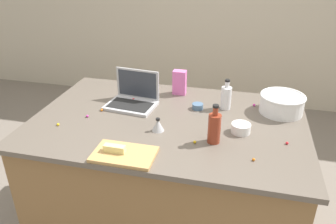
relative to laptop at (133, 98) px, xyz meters
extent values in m
cube|color=olive|center=(0.27, -0.15, -0.51)|extent=(1.57, 1.01, 0.87)
cube|color=#60564C|center=(0.27, -0.15, -0.06)|extent=(1.63, 1.07, 0.03)
cube|color=#B7B7BC|center=(0.00, -0.04, -0.04)|extent=(0.33, 0.25, 0.02)
cube|color=black|center=(-0.01, -0.05, -0.03)|extent=(0.29, 0.18, 0.00)
cube|color=#B7B7BC|center=(0.01, 0.08, 0.07)|extent=(0.30, 0.04, 0.20)
cube|color=#333842|center=(0.01, 0.07, 0.07)|extent=(0.27, 0.03, 0.18)
cylinder|color=white|center=(0.93, 0.11, 0.01)|extent=(0.26, 0.26, 0.11)
cylinder|color=black|center=(0.93, 0.11, 0.02)|extent=(0.22, 0.22, 0.10)
torus|color=white|center=(0.93, 0.11, 0.07)|extent=(0.27, 0.27, 0.02)
cylinder|color=white|center=(0.59, 0.09, 0.03)|extent=(0.07, 0.07, 0.14)
cylinder|color=white|center=(0.59, 0.09, 0.12)|extent=(0.03, 0.03, 0.04)
cylinder|color=black|center=(0.59, 0.09, 0.14)|extent=(0.03, 0.03, 0.01)
cylinder|color=maroon|center=(0.57, -0.34, 0.03)|extent=(0.07, 0.07, 0.16)
cylinder|color=maroon|center=(0.57, -0.34, 0.14)|extent=(0.03, 0.03, 0.05)
cylinder|color=black|center=(0.57, -0.34, 0.16)|extent=(0.03, 0.03, 0.01)
cube|color=tan|center=(0.15, -0.58, -0.04)|extent=(0.31, 0.20, 0.02)
cube|color=#F4E58C|center=(0.10, -0.58, -0.01)|extent=(0.11, 0.04, 0.04)
cylinder|color=white|center=(0.70, -0.20, -0.02)|extent=(0.11, 0.11, 0.05)
cylinder|color=white|center=(0.04, 0.24, -0.02)|extent=(0.10, 0.10, 0.05)
cylinder|color=slate|center=(0.42, 0.04, -0.03)|extent=(0.07, 0.07, 0.04)
cone|color=#B2B2B7|center=(0.25, -0.29, -0.01)|extent=(0.07, 0.07, 0.07)
cylinder|color=black|center=(0.25, -0.29, 0.03)|extent=(0.02, 0.02, 0.01)
cube|color=pink|center=(0.26, 0.25, 0.04)|extent=(0.09, 0.06, 0.17)
sphere|color=#CC3399|center=(0.77, 0.16, -0.04)|extent=(0.02, 0.02, 0.02)
sphere|color=red|center=(-0.02, 0.05, -0.04)|extent=(0.02, 0.02, 0.02)
sphere|color=red|center=(0.95, -0.27, -0.04)|extent=(0.02, 0.02, 0.02)
sphere|color=yellow|center=(0.47, -0.38, -0.04)|extent=(0.02, 0.02, 0.02)
sphere|color=orange|center=(-0.16, -0.14, -0.04)|extent=(0.02, 0.02, 0.02)
sphere|color=#CC3399|center=(-0.09, 0.28, -0.04)|extent=(0.02, 0.02, 0.02)
sphere|color=#CC3399|center=(-0.21, -0.24, -0.04)|extent=(0.02, 0.02, 0.02)
sphere|color=yellow|center=(-0.33, -0.38, -0.04)|extent=(0.02, 0.02, 0.02)
sphere|color=orange|center=(0.78, -0.47, -0.04)|extent=(0.01, 0.01, 0.01)
camera|label=1|loc=(0.69, -1.87, 0.89)|focal=35.66mm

